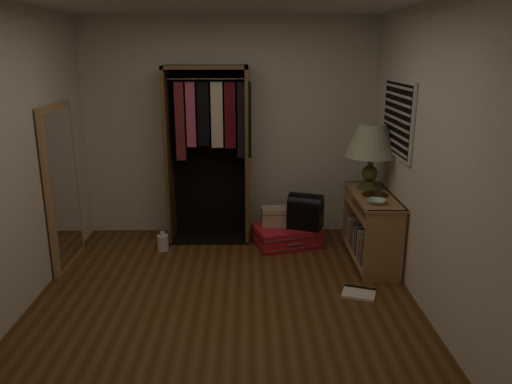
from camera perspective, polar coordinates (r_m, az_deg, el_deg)
The scene contains 13 objects.
ground at distance 4.57m, azimuth -3.66°, elevation -13.02°, with size 4.00×4.00×0.00m, color #523317.
room_walls at distance 4.11m, azimuth -2.94°, elevation 5.93°, with size 3.52×4.02×2.60m.
console_bookshelf at distance 5.52m, azimuth 12.94°, elevation -3.77°, with size 0.42×1.12×0.75m.
open_wardrobe at distance 5.87m, azimuth -5.27°, elevation 6.18°, with size 0.98×0.50×2.05m.
floor_mirror at distance 5.53m, azimuth -21.26°, elevation 0.55°, with size 0.06×0.80×1.70m.
pink_suitcase at distance 5.88m, azimuth 3.50°, elevation -5.03°, with size 0.85×0.72×0.22m.
train_case at distance 5.87m, azimuth 2.20°, elevation -2.75°, with size 0.33×0.24×0.23m.
black_bag at distance 5.77m, azimuth 5.68°, elevation -2.08°, with size 0.44×0.37×0.41m.
table_lamp at distance 5.48m, azimuth 13.09°, elevation 5.58°, with size 0.66×0.66×0.71m.
brass_tray at distance 5.34m, azimuth 13.43°, elevation -0.33°, with size 0.29×0.29×0.02m.
ceramic_bowl at distance 5.06m, azimuth 13.65°, elevation -1.06°, with size 0.18×0.18×0.04m, color #B2D6B6.
white_jug at distance 5.83m, azimuth -10.59°, elevation -5.67°, with size 0.17×0.17×0.22m.
floor_book at distance 4.89m, azimuth 11.69°, elevation -11.19°, with size 0.36×0.33×0.03m.
Camera 1 is at (0.22, -4.00, 2.21)m, focal length 35.00 mm.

